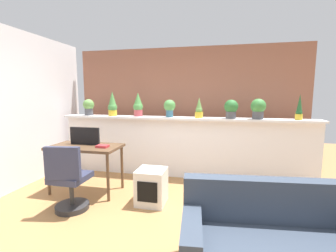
# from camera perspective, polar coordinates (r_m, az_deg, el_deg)

# --- Properties ---
(ground_plane) EXTENTS (12.00, 12.00, 0.00)m
(ground_plane) POSITION_cam_1_polar(r_m,az_deg,el_deg) (2.83, -3.87, -25.55)
(ground_plane) COLOR #9E7042
(divider_wall) EXTENTS (4.69, 0.16, 1.10)m
(divider_wall) POSITION_cam_1_polar(r_m,az_deg,el_deg) (4.43, 3.42, -5.40)
(divider_wall) COLOR white
(divider_wall) RESTS_ON ground
(plant_shelf) EXTENTS (4.69, 0.33, 0.04)m
(plant_shelf) POSITION_cam_1_polar(r_m,az_deg,el_deg) (4.30, 3.40, 1.87)
(plant_shelf) COLOR white
(plant_shelf) RESTS_ON divider_wall
(brick_wall_behind) EXTENTS (4.69, 0.10, 2.50)m
(brick_wall_behind) POSITION_cam_1_polar(r_m,az_deg,el_deg) (4.92, 4.61, 4.16)
(brick_wall_behind) COLOR #935B47
(brick_wall_behind) RESTS_ON ground
(potted_plant_0) EXTENTS (0.22, 0.22, 0.32)m
(potted_plant_0) POSITION_cam_1_polar(r_m,az_deg,el_deg) (4.98, -18.74, 4.53)
(potted_plant_0) COLOR #4C4C51
(potted_plant_0) RESTS_ON plant_shelf
(potted_plant_1) EXTENTS (0.18, 0.18, 0.48)m
(potted_plant_1) POSITION_cam_1_polar(r_m,az_deg,el_deg) (4.71, -13.36, 5.06)
(potted_plant_1) COLOR gold
(potted_plant_1) RESTS_ON plant_shelf
(potted_plant_2) EXTENTS (0.19, 0.19, 0.45)m
(potted_plant_2) POSITION_cam_1_polar(r_m,az_deg,el_deg) (4.53, -7.30, 5.05)
(potted_plant_2) COLOR #B7474C
(potted_plant_2) RESTS_ON plant_shelf
(potted_plant_3) EXTENTS (0.22, 0.22, 0.32)m
(potted_plant_3) POSITION_cam_1_polar(r_m,az_deg,el_deg) (4.33, 0.39, 4.64)
(potted_plant_3) COLOR #386B84
(potted_plant_3) RESTS_ON plant_shelf
(potted_plant_4) EXTENTS (0.15, 0.15, 0.37)m
(potted_plant_4) POSITION_cam_1_polar(r_m,az_deg,el_deg) (4.22, 7.55, 4.03)
(potted_plant_4) COLOR gold
(potted_plant_4) RESTS_ON plant_shelf
(potted_plant_5) EXTENTS (0.24, 0.24, 0.33)m
(potted_plant_5) POSITION_cam_1_polar(r_m,az_deg,el_deg) (4.20, 15.10, 4.19)
(potted_plant_5) COLOR #4C4C51
(potted_plant_5) RESTS_ON plant_shelf
(potted_plant_6) EXTENTS (0.25, 0.25, 0.35)m
(potted_plant_6) POSITION_cam_1_polar(r_m,az_deg,el_deg) (4.25, 21.09, 4.11)
(potted_plant_6) COLOR #4C4C51
(potted_plant_6) RESTS_ON plant_shelf
(potted_plant_7) EXTENTS (0.11, 0.11, 0.43)m
(potted_plant_7) POSITION_cam_1_polar(r_m,az_deg,el_deg) (4.39, 29.31, 3.62)
(potted_plant_7) COLOR gold
(potted_plant_7) RESTS_ON plant_shelf
(desk) EXTENTS (1.10, 0.60, 0.75)m
(desk) POSITION_cam_1_polar(r_m,az_deg,el_deg) (3.94, -19.42, -5.73)
(desk) COLOR brown
(desk) RESTS_ON ground
(tv_monitor) EXTENTS (0.50, 0.04, 0.28)m
(tv_monitor) POSITION_cam_1_polar(r_m,az_deg,el_deg) (3.99, -19.59, -2.29)
(tv_monitor) COLOR black
(tv_monitor) RESTS_ON desk
(office_chair) EXTENTS (0.47, 0.48, 0.91)m
(office_chair) POSITION_cam_1_polar(r_m,az_deg,el_deg) (3.43, -22.95, -12.72)
(office_chair) COLOR #262628
(office_chair) RESTS_ON ground
(side_cube_shelf) EXTENTS (0.40, 0.41, 0.50)m
(side_cube_shelf) POSITION_cam_1_polar(r_m,az_deg,el_deg) (3.45, -4.07, -14.49)
(side_cube_shelf) COLOR silver
(side_cube_shelf) RESTS_ON ground
(book_on_desk) EXTENTS (0.17, 0.13, 0.04)m
(book_on_desk) POSITION_cam_1_polar(r_m,az_deg,el_deg) (3.71, -15.65, -4.77)
(book_on_desk) COLOR #B22D33
(book_on_desk) RESTS_ON desk
(couch) EXTENTS (1.63, 0.92, 0.80)m
(couch) POSITION_cam_1_polar(r_m,az_deg,el_deg) (2.34, 25.11, -25.79)
(couch) COLOR #333D4C
(couch) RESTS_ON ground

